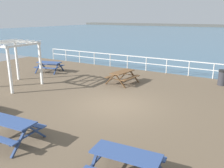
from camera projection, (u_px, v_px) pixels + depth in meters
ground_plane at (114, 107)px, 11.58m from camera, size 30.00×24.00×0.20m
seaward_railing at (167, 63)px, 17.75m from camera, size 23.07×0.07×1.08m
picnic_table_near_right at (122, 74)px, 15.06m from camera, size 1.71×1.95×0.80m
picnic_table_mid_centre at (49, 64)px, 18.14m from camera, size 2.11×1.89×0.80m
picnic_table_far_left at (126, 159)px, 6.12m from camera, size 1.93×1.69×0.80m
picnic_table_seaward at (10, 126)px, 8.00m from camera, size 1.91×1.67×0.80m
lattice_pergola at (12, 53)px, 14.14m from camera, size 2.45×2.57×2.70m
litter_bin at (223, 78)px, 14.70m from camera, size 0.55×0.55×0.95m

